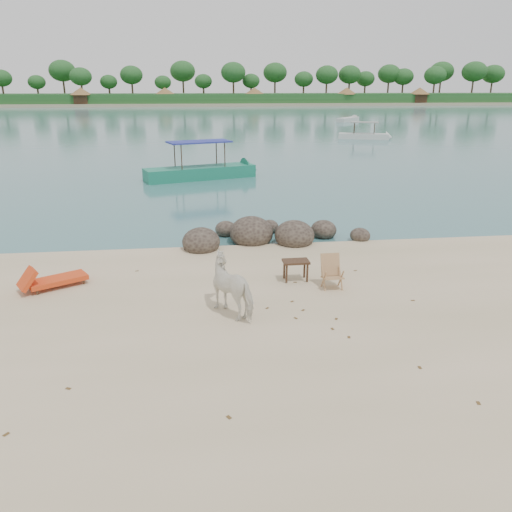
{
  "coord_description": "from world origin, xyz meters",
  "views": [
    {
      "loc": [
        -0.77,
        -9.56,
        4.97
      ],
      "look_at": [
        0.63,
        2.0,
        1.0
      ],
      "focal_mm": 35.0,
      "sensor_mm": 36.0,
      "label": 1
    }
  ],
  "objects": [
    {
      "name": "boulders",
      "position": [
        1.37,
        6.37,
        0.22
      ],
      "size": [
        6.35,
        2.93,
        1.1
      ],
      "rotation": [
        0.0,
        0.0,
        0.04
      ],
      "color": "#2C231D",
      "rests_on": "ground"
    },
    {
      "name": "side_table",
      "position": [
        1.78,
        2.69,
        0.28
      ],
      "size": [
        0.7,
        0.46,
        0.56
      ],
      "primitive_type": null,
      "rotation": [
        0.0,
        0.0,
        0.02
      ],
      "color": "#332014",
      "rests_on": "ground"
    },
    {
      "name": "boat_far",
      "position": [
        22.2,
        65.53,
        0.35
      ],
      "size": [
        5.02,
        5.37,
        0.7
      ],
      "primitive_type": null,
      "rotation": [
        0.0,
        0.0,
        0.84
      ],
      "color": "silver",
      "rests_on": "water"
    },
    {
      "name": "far_shore",
      "position": [
        0.0,
        170.0,
        0.0
      ],
      "size": [
        420.0,
        90.0,
        1.4
      ],
      "primitive_type": "cube",
      "color": "tan",
      "rests_on": "ground"
    },
    {
      "name": "cow",
      "position": [
        0.01,
        0.91,
        0.66
      ],
      "size": [
        1.49,
        1.68,
        1.32
      ],
      "primitive_type": "imported",
      "rotation": [
        0.0,
        0.0,
        3.77
      ],
      "color": "white",
      "rests_on": "ground"
    },
    {
      "name": "deck_chair",
      "position": [
        2.61,
        2.04,
        0.42
      ],
      "size": [
        0.56,
        0.61,
        0.85
      ],
      "primitive_type": null,
      "rotation": [
        0.0,
        0.0,
        0.03
      ],
      "color": "tan",
      "rests_on": "ground"
    },
    {
      "name": "far_scenery",
      "position": [
        0.03,
        136.7,
        3.14
      ],
      "size": [
        420.0,
        18.0,
        9.5
      ],
      "color": "#1E4C1E",
      "rests_on": "ground"
    },
    {
      "name": "dead_leaves",
      "position": [
        0.85,
        -0.13,
        0.01
      ],
      "size": [
        8.61,
        7.19,
        0.0
      ],
      "color": "brown",
      "rests_on": "ground"
    },
    {
      "name": "water",
      "position": [
        0.0,
        90.0,
        0.0
      ],
      "size": [
        400.0,
        400.0,
        0.0
      ],
      "primitive_type": "plane",
      "color": "#386E71",
      "rests_on": "ground"
    },
    {
      "name": "boat_mid",
      "position": [
        16.14,
        40.0,
        1.35
      ],
      "size": [
        5.6,
        3.12,
        2.7
      ],
      "primitive_type": null,
      "rotation": [
        0.0,
        0.0,
        -0.36
      ],
      "color": "silver",
      "rests_on": "water"
    },
    {
      "name": "lounge_chair",
      "position": [
        -4.43,
        3.01,
        0.27
      ],
      "size": [
        1.87,
        1.45,
        0.54
      ],
      "primitive_type": null,
      "rotation": [
        0.0,
        0.0,
        0.53
      ],
      "color": "#D94319",
      "rests_on": "ground"
    },
    {
      "name": "boat_near",
      "position": [
        -0.51,
        19.08,
        1.71
      ],
      "size": [
        7.19,
        3.66,
        3.42
      ],
      "primitive_type": null,
      "rotation": [
        0.0,
        0.0,
        0.31
      ],
      "color": "#19765B",
      "rests_on": "water"
    }
  ]
}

